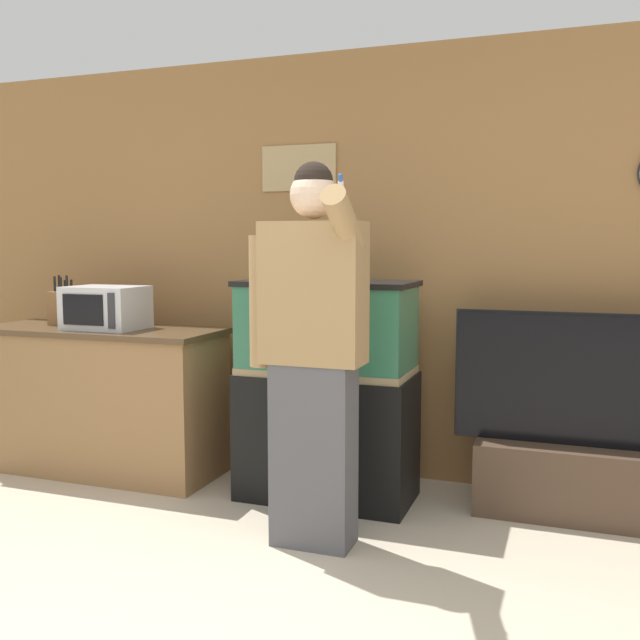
% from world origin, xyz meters
% --- Properties ---
extents(wall_back_paneled, '(10.00, 0.08, 2.60)m').
position_xyz_m(wall_back_paneled, '(0.00, 2.44, 1.30)').
color(wall_back_paneled, olive).
rests_on(wall_back_paneled, ground_plane).
extents(counter_island, '(1.56, 0.61, 0.91)m').
position_xyz_m(counter_island, '(-1.71, 1.89, 0.46)').
color(counter_island, olive).
rests_on(counter_island, ground_plane).
extents(microwave, '(0.46, 0.35, 0.26)m').
position_xyz_m(microwave, '(-1.63, 1.86, 1.05)').
color(microwave, silver).
rests_on(microwave, counter_island).
extents(knife_block, '(0.14, 0.11, 0.32)m').
position_xyz_m(knife_block, '(-2.04, 1.94, 1.03)').
color(knife_block, brown).
rests_on(knife_block, counter_island).
extents(aquarium_on_stand, '(0.97, 0.49, 1.23)m').
position_xyz_m(aquarium_on_stand, '(-0.21, 1.90, 0.62)').
color(aquarium_on_stand, black).
rests_on(aquarium_on_stand, ground_plane).
extents(tv_on_stand, '(1.63, 0.40, 1.08)m').
position_xyz_m(tv_on_stand, '(1.29, 2.09, 0.32)').
color(tv_on_stand, '#4C3828').
rests_on(tv_on_stand, ground_plane).
extents(person_standing, '(0.57, 0.43, 1.81)m').
position_xyz_m(person_standing, '(-0.07, 1.28, 0.94)').
color(person_standing, '#515156').
rests_on(person_standing, ground_plane).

